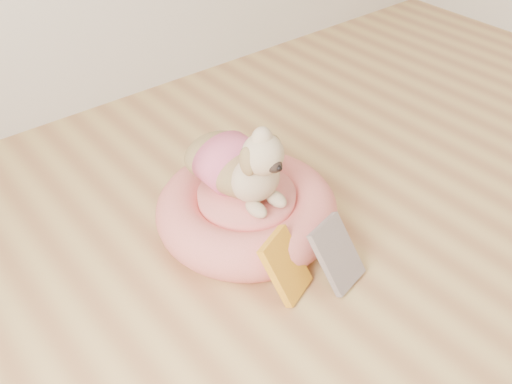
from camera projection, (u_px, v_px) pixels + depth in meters
pet_bed at (247, 210)px, 1.94m from camera, size 0.62×0.62×0.16m
dog at (239, 152)px, 1.81m from camera, size 0.28×0.41×0.30m
book_yellow at (286, 266)px, 1.71m from camera, size 0.17×0.17×0.19m
book_white at (337, 254)px, 1.75m from camera, size 0.17×0.17×0.19m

